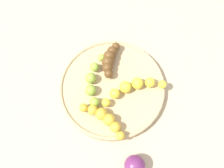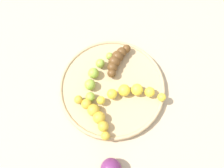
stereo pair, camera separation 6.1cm
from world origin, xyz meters
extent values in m
plane|color=tan|center=(0.00, 0.00, 0.00)|extent=(2.40, 2.40, 0.00)
cylinder|color=tan|center=(0.00, 0.00, 0.01)|extent=(0.30, 0.30, 0.02)
torus|color=tan|center=(0.00, 0.00, 0.02)|extent=(0.30, 0.30, 0.01)
sphere|color=#8CAD38|center=(-0.05, -0.07, 0.03)|extent=(0.02, 0.02, 0.02)
sphere|color=#8CAD38|center=(-0.02, -0.07, 0.03)|extent=(0.03, 0.03, 0.03)
sphere|color=#8CAD38|center=(0.02, -0.06, 0.03)|extent=(0.03, 0.03, 0.03)
sphere|color=#8CAD38|center=(0.05, -0.04, 0.03)|extent=(0.03, 0.03, 0.03)
sphere|color=#8CAD38|center=(0.07, -0.01, 0.03)|extent=(0.03, 0.03, 0.03)
sphere|color=#8CAD38|center=(0.08, 0.02, 0.03)|extent=(0.02, 0.02, 0.02)
sphere|color=gold|center=(0.10, 0.10, 0.04)|extent=(0.02, 0.02, 0.02)
sphere|color=gold|center=(0.09, 0.07, 0.04)|extent=(0.03, 0.03, 0.03)
sphere|color=gold|center=(0.08, 0.05, 0.04)|extent=(0.03, 0.03, 0.03)
sphere|color=gold|center=(0.08, 0.03, 0.04)|extent=(0.03, 0.03, 0.03)
sphere|color=gold|center=(0.09, 0.00, 0.04)|extent=(0.03, 0.03, 0.03)
sphere|color=gold|center=(0.10, -0.02, 0.04)|extent=(0.02, 0.02, 0.02)
sphere|color=yellow|center=(-0.08, 0.11, 0.04)|extent=(0.02, 0.02, 0.02)
sphere|color=yellow|center=(-0.06, 0.08, 0.04)|extent=(0.03, 0.03, 0.03)
sphere|color=yellow|center=(-0.04, 0.06, 0.04)|extent=(0.03, 0.03, 0.03)
sphere|color=yellow|center=(-0.01, 0.03, 0.04)|extent=(0.03, 0.03, 0.03)
sphere|color=yellow|center=(0.02, 0.02, 0.04)|extent=(0.03, 0.03, 0.03)
sphere|color=yellow|center=(0.05, 0.02, 0.04)|extent=(0.02, 0.02, 0.02)
sphere|color=#593819|center=(-0.10, -0.06, 0.04)|extent=(0.02, 0.02, 0.02)
sphere|color=#593819|center=(-0.08, -0.06, 0.04)|extent=(0.03, 0.03, 0.03)
sphere|color=#593819|center=(-0.07, -0.06, 0.04)|extent=(0.03, 0.03, 0.03)
sphere|color=#593819|center=(-0.05, -0.05, 0.04)|extent=(0.03, 0.03, 0.03)
sphere|color=#593819|center=(-0.03, -0.04, 0.04)|extent=(0.03, 0.03, 0.03)
sphere|color=#593819|center=(-0.02, -0.03, 0.04)|extent=(0.02, 0.02, 0.02)
camera|label=1|loc=(0.19, 0.13, 0.62)|focal=36.70mm
camera|label=2|loc=(0.14, 0.18, 0.62)|focal=36.70mm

